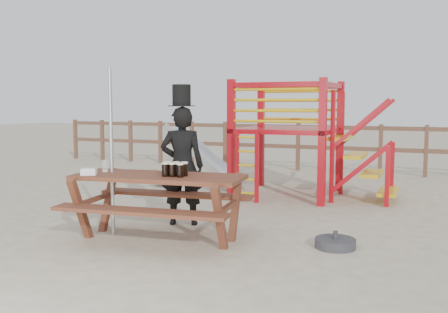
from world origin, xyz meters
TOP-DOWN VIEW (x-y plane):
  - ground at (0.00, 0.00)m, footprint 60.00×60.00m
  - back_fence at (0.00, 7.00)m, footprint 15.09×0.09m
  - playground_fort at (0.12, 3.58)m, footprint 4.71×1.84m
  - picnic_table at (-0.41, -0.01)m, footprint 2.24×1.68m
  - man_with_hat at (-0.51, 0.79)m, footprint 0.70×0.58m
  - metal_pole at (-1.08, -0.04)m, footprint 0.05×0.05m
  - parasol_base at (1.67, 0.47)m, footprint 0.47×0.47m
  - paper_bag at (-1.19, -0.35)m, footprint 0.22×0.21m
  - stout_pints at (-0.17, -0.04)m, footprint 0.30×0.21m
  - empty_glasses at (-1.18, -0.04)m, footprint 0.08×0.08m

SIDE VIEW (x-z plane):
  - ground at x=0.00m, z-range 0.00..0.00m
  - parasol_base at x=1.67m, z-range -0.04..0.16m
  - picnic_table at x=-0.41m, z-range 0.11..0.91m
  - back_fence at x=0.00m, z-range 0.14..1.34m
  - paper_bag at x=-1.19m, z-range 0.81..0.89m
  - man_with_hat at x=-0.51m, z-range -0.10..1.84m
  - empty_glasses at x=-1.18m, z-range 0.80..0.95m
  - stout_pints at x=-0.17m, z-range 0.81..0.98m
  - metal_pole at x=-1.08m, z-range 0.00..2.12m
  - playground_fort at x=0.12m, z-range 0.02..2.12m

